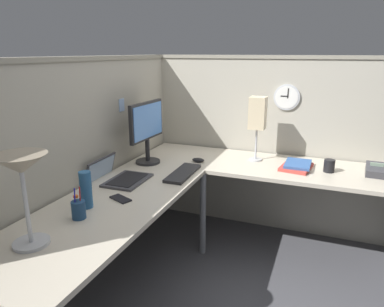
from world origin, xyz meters
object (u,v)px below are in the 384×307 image
Objects in this scene: office_phone at (382,171)px; book_stack at (297,166)px; keyboard at (183,173)px; pen_cup at (79,209)px; desk_lamp_dome at (22,172)px; coffee_mug at (329,166)px; laptop at (116,176)px; desk_lamp_paper at (258,115)px; monitor at (147,128)px; thermos_flask at (86,190)px; computer_mouse at (198,160)px; cell_phone at (121,199)px; wall_clock at (287,97)px.

office_phone reaches higher than book_stack.
pen_cup reaches higher than keyboard.
coffee_mug is at bearing -38.44° from desk_lamp_dome.
laptop is 0.97m from desk_lamp_dome.
monitor is at bearing 116.18° from desk_lamp_paper.
coffee_mug is (0.73, -1.41, 0.02)m from laptop.
thermos_flask is at bearing 132.30° from coffee_mug.
monitor is at bearing 100.85° from office_phone.
computer_mouse is 0.72× the size of cell_phone.
coffee_mug is (1.63, -1.30, -0.32)m from desk_lamp_dome.
coffee_mug is (0.30, -1.39, -0.25)m from monitor.
monitor is 1.21m from wall_clock.
wall_clock reaches higher than desk_lamp_dome.
monitor reaches higher than computer_mouse.
cell_phone is 1.33m from desk_lamp_paper.
laptop is at bearing 14.25° from pen_cup.
desk_lamp_dome is 4.64× the size of coffee_mug.
wall_clock reaches higher than computer_mouse.
computer_mouse is 0.20× the size of desk_lamp_paper.
keyboard is 1.95× the size of thermos_flask.
cell_phone is at bearing -13.46° from pen_cup.
book_stack is at bearing -60.80° from keyboard.
desk_lamp_paper is (0.10, 0.35, 0.36)m from book_stack.
keyboard is at bearing -55.57° from laptop.
thermos_flask is 2.29× the size of coffee_mug.
thermos_flask is 1.51m from desk_lamp_paper.
computer_mouse is 1.02m from coffee_mug.
pen_cup is at bearing 168.17° from computer_mouse.
pen_cup is at bearing 136.42° from coffee_mug.
keyboard is at bearing 109.95° from office_phone.
desk_lamp_paper reaches higher than computer_mouse.
wall_clock is (0.33, 0.75, 0.47)m from office_phone.
desk_lamp_dome is 1.87m from desk_lamp_paper.
desk_lamp_paper reaches higher than office_phone.
thermos_flask is at bearing 19.76° from pen_cup.
wall_clock reaches higher than book_stack.
desk_lamp_dome is at bearing 155.65° from wall_clock.
book_stack is 3.21× the size of coffee_mug.
desk_lamp_paper is 0.35m from wall_clock.
keyboard is at bearing 143.19° from wall_clock.
pen_cup is 0.58× the size of book_stack.
coffee_mug is (-0.10, -0.58, -0.34)m from desk_lamp_paper.
monitor is 0.52m from laptop.
keyboard is 2.99× the size of cell_phone.
laptop is at bearing 117.48° from coffee_mug.
cell_phone is 0.27× the size of desk_lamp_paper.
keyboard is at bearing 114.41° from coffee_mug.
pen_cup is 1.68m from book_stack.
desk_lamp_dome reaches higher than book_stack.
wall_clock reaches higher than laptop.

